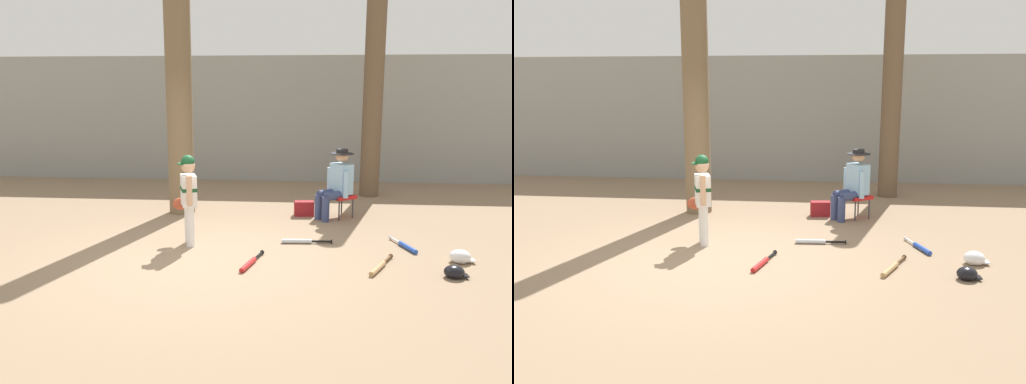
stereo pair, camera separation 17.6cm
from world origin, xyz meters
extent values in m
plane|color=#897056|center=(0.00, 0.00, 0.00)|extent=(60.00, 60.00, 0.00)
cube|color=gray|center=(0.00, 6.05, 1.48)|extent=(18.00, 0.36, 2.96)
cylinder|color=brown|center=(-0.83, 2.54, 2.47)|extent=(0.46, 0.46, 4.95)
cone|color=brown|center=(-0.83, 2.54, 0.00)|extent=(0.61, 0.61, 0.27)
cylinder|color=brown|center=(2.74, 4.31, 2.17)|extent=(0.40, 0.40, 4.34)
cone|color=brown|center=(2.74, 4.31, 0.00)|extent=(0.61, 0.61, 0.24)
cylinder|color=white|center=(-0.24, 0.54, 0.29)|extent=(0.12, 0.12, 0.58)
cylinder|color=white|center=(-0.30, 0.71, 0.29)|extent=(0.12, 0.12, 0.58)
cube|color=white|center=(-0.27, 0.63, 0.80)|extent=(0.29, 0.35, 0.44)
cube|color=#144723|center=(-0.27, 0.63, 0.82)|extent=(0.30, 0.36, 0.05)
sphere|color=tan|center=(-0.27, 0.63, 1.15)|extent=(0.20, 0.20, 0.20)
sphere|color=#144723|center=(-0.27, 0.63, 1.21)|extent=(0.19, 0.19, 0.19)
cube|color=#144723|center=(-0.36, 0.60, 1.19)|extent=(0.14, 0.17, 0.02)
cylinder|color=tan|center=(-0.21, 0.39, 0.84)|extent=(0.10, 0.10, 0.42)
cylinder|color=tan|center=(-0.38, 0.81, 0.72)|extent=(0.10, 0.10, 0.40)
ellipsoid|color=#AD472D|center=(-0.44, 0.81, 0.56)|extent=(0.25, 0.19, 0.18)
cube|color=red|center=(2.01, 2.39, 0.38)|extent=(0.56, 0.56, 0.06)
cylinder|color=#333338|center=(1.97, 2.18, 0.19)|extent=(0.02, 0.02, 0.38)
cylinder|color=#333338|center=(1.80, 2.43, 0.19)|extent=(0.02, 0.02, 0.38)
cylinder|color=#333338|center=(2.22, 2.36, 0.19)|extent=(0.02, 0.02, 0.38)
cylinder|color=#333338|center=(2.04, 2.60, 0.19)|extent=(0.02, 0.02, 0.38)
cylinder|color=navy|center=(1.74, 2.08, 0.21)|extent=(0.13, 0.13, 0.43)
cylinder|color=navy|center=(1.62, 2.25, 0.21)|extent=(0.13, 0.13, 0.43)
cylinder|color=navy|center=(1.90, 2.20, 0.43)|extent=(0.41, 0.35, 0.15)
cylinder|color=navy|center=(1.79, 2.36, 0.43)|extent=(0.41, 0.35, 0.15)
cube|color=#8CB7D8|center=(2.01, 2.39, 0.69)|extent=(0.40, 0.43, 0.52)
cylinder|color=#8CB7D8|center=(2.07, 2.17, 0.63)|extent=(0.13, 0.13, 0.46)
cylinder|color=#8CB7D8|center=(1.82, 2.53, 0.63)|extent=(0.13, 0.13, 0.46)
sphere|color=tan|center=(2.01, 2.39, 1.09)|extent=(0.22, 0.22, 0.22)
cylinder|color=#232328|center=(2.01, 2.39, 1.12)|extent=(0.40, 0.40, 0.02)
cylinder|color=#232328|center=(2.01, 2.39, 1.16)|extent=(0.20, 0.20, 0.09)
cube|color=maroon|center=(1.38, 2.47, 0.13)|extent=(0.36, 0.22, 0.26)
cylinder|color=#B7BCC6|center=(1.27, 0.81, 0.03)|extent=(0.44, 0.09, 0.07)
cylinder|color=black|center=(1.63, 0.83, 0.03)|extent=(0.29, 0.05, 0.03)
cylinder|color=black|center=(1.77, 0.84, 0.03)|extent=(0.02, 0.06, 0.06)
cylinder|color=tan|center=(2.28, -0.25, 0.03)|extent=(0.27, 0.46, 0.07)
cylinder|color=brown|center=(2.45, 0.11, 0.03)|extent=(0.17, 0.30, 0.03)
cylinder|color=brown|center=(2.52, 0.25, 0.03)|extent=(0.06, 0.04, 0.06)
cylinder|color=#2347AD|center=(2.82, 0.65, 0.03)|extent=(0.20, 0.43, 0.07)
cylinder|color=silver|center=(2.71, 0.99, 0.03)|extent=(0.12, 0.28, 0.03)
cylinder|color=silver|center=(2.66, 1.13, 0.03)|extent=(0.06, 0.03, 0.06)
cylinder|color=red|center=(0.66, -0.25, 0.03)|extent=(0.18, 0.46, 0.07)
cylinder|color=black|center=(0.76, 0.11, 0.03)|extent=(0.11, 0.30, 0.03)
cylinder|color=black|center=(0.80, 0.26, 0.03)|extent=(0.06, 0.03, 0.06)
ellipsoid|color=silver|center=(3.39, 0.17, 0.08)|extent=(0.27, 0.25, 0.18)
cube|color=silver|center=(3.52, 0.17, 0.04)|extent=(0.11, 0.13, 0.02)
ellipsoid|color=black|center=(3.15, -0.40, 0.07)|extent=(0.24, 0.22, 0.16)
cube|color=black|center=(3.27, -0.40, 0.03)|extent=(0.10, 0.12, 0.02)
camera|label=1|loc=(1.30, -6.37, 2.24)|focal=35.91mm
camera|label=2|loc=(1.48, -6.35, 2.24)|focal=35.91mm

